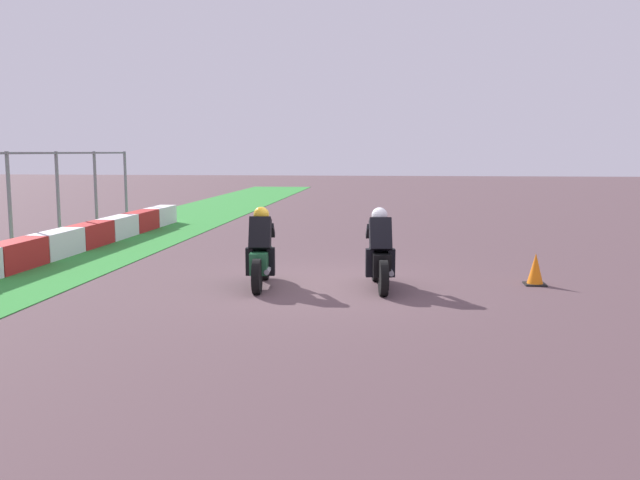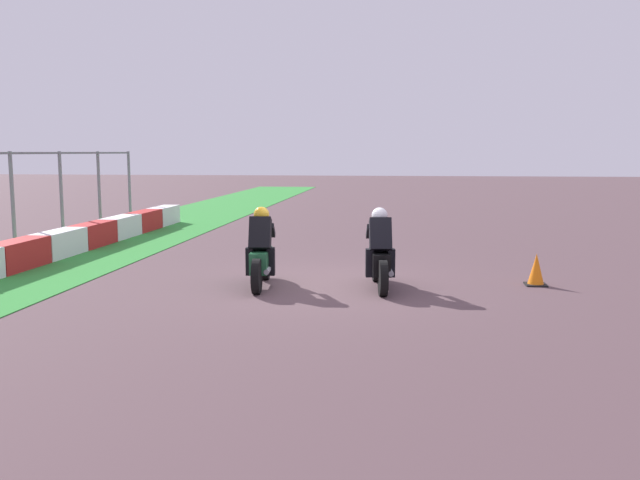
# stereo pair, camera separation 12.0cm
# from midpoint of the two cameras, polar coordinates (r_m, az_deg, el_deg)

# --- Properties ---
(ground_plane) EXTENTS (120.00, 120.00, 0.00)m
(ground_plane) POSITION_cam_midpoint_polar(r_m,az_deg,el_deg) (13.01, 0.28, -3.83)
(ground_plane) COLOR #563F44
(rider_lane_a) EXTENTS (2.04, 0.58, 1.51)m
(rider_lane_a) POSITION_cam_midpoint_polar(r_m,az_deg,el_deg) (12.69, 4.78, -1.29)
(rider_lane_a) COLOR black
(rider_lane_a) RESTS_ON ground_plane
(rider_lane_b) EXTENTS (2.04, 0.56, 1.51)m
(rider_lane_b) POSITION_cam_midpoint_polar(r_m,az_deg,el_deg) (12.85, -5.25, -1.18)
(rider_lane_b) COLOR black
(rider_lane_b) RESTS_ON ground_plane
(traffic_cone) EXTENTS (0.40, 0.40, 0.62)m
(traffic_cone) POSITION_cam_midpoint_polar(r_m,az_deg,el_deg) (13.62, 17.43, -2.43)
(traffic_cone) COLOR black
(traffic_cone) RESTS_ON ground_plane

